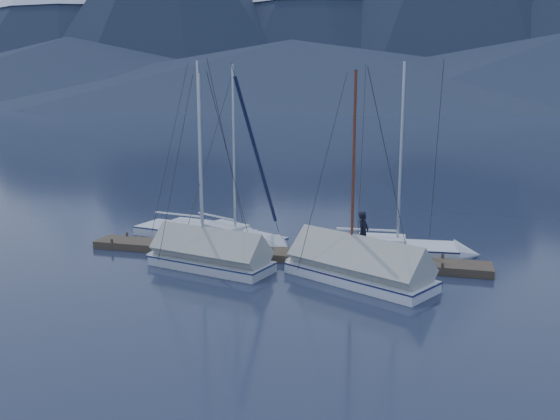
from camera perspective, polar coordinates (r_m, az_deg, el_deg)
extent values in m
plane|color=black|center=(24.68, -1.24, -5.90)|extent=(1000.00, 1000.00, 0.00)
cone|color=#475675|center=(519.97, -16.38, 17.23)|extent=(308.00, 308.00, 130.00)
cone|color=#475675|center=(481.87, 1.25, 19.37)|extent=(352.00, 352.00, 150.00)
cone|color=#192133|center=(396.35, -20.52, 16.43)|extent=(209.00, 209.00, 95.00)
cone|color=#192133|center=(327.77, 2.74, 17.89)|extent=(171.00, 171.00, 90.00)
cone|color=#192133|center=(330.58, -19.53, 12.44)|extent=(364.00, 364.00, 35.00)
cone|color=#192133|center=(271.05, 1.12, 12.93)|extent=(416.00, 416.00, 30.00)
cube|color=#382D23|center=(26.47, 0.00, -4.31)|extent=(18.00, 1.50, 0.34)
cube|color=black|center=(28.66, -11.67, -3.79)|extent=(3.00, 1.30, 0.30)
cube|color=black|center=(26.54, 0.00, -4.77)|extent=(3.00, 1.30, 0.30)
cube|color=black|center=(25.67, 13.09, -5.63)|extent=(3.00, 1.30, 0.30)
cylinder|color=#382D23|center=(30.09, -14.50, -2.41)|extent=(0.12, 0.12, 0.35)
cylinder|color=#382D23|center=(28.92, -15.87, -3.04)|extent=(0.12, 0.12, 0.35)
cylinder|color=#382D23|center=(28.74, -9.30, -2.84)|extent=(0.12, 0.12, 0.35)
cylinder|color=#382D23|center=(27.51, -10.51, -3.52)|extent=(0.12, 0.12, 0.35)
cylinder|color=#382D23|center=(27.65, -3.62, -3.27)|extent=(0.12, 0.12, 0.35)
cylinder|color=#382D23|center=(26.37, -4.61, -4.01)|extent=(0.12, 0.12, 0.35)
cylinder|color=#382D23|center=(26.85, 2.46, -3.70)|extent=(0.12, 0.12, 0.35)
cylinder|color=#382D23|center=(25.53, 1.75, -4.49)|extent=(0.12, 0.12, 0.35)
cylinder|color=#382D23|center=(26.37, 8.84, -4.11)|extent=(0.12, 0.12, 0.35)
cylinder|color=#382D23|center=(25.03, 8.47, -4.94)|extent=(0.12, 0.12, 0.35)
cylinder|color=#382D23|center=(26.23, 15.38, -4.47)|extent=(0.12, 0.12, 0.35)
cylinder|color=#382D23|center=(24.88, 15.37, -5.33)|extent=(0.12, 0.12, 0.35)
cube|color=silver|center=(30.64, -8.18, -2.35)|extent=(6.51, 3.20, 0.69)
cube|color=silver|center=(30.71, -8.16, -2.92)|extent=(5.42, 2.11, 0.31)
cube|color=#1A284E|center=(30.57, -8.19, -1.82)|extent=(6.57, 3.23, 0.06)
cone|color=silver|center=(28.82, -2.26, -3.12)|extent=(1.49, 2.17, 1.99)
cube|color=silver|center=(30.70, -8.68, -1.39)|extent=(2.41, 1.83, 0.31)
cylinder|color=#B2B7BF|center=(29.67, -7.75, 6.03)|extent=(0.12, 0.12, 8.31)
cylinder|color=#B2B7BF|center=(31.01, -9.82, -0.41)|extent=(2.77, 0.61, 0.09)
cylinder|color=#26262B|center=(28.84, -5.16, 5.94)|extent=(0.61, 3.09, 8.32)
cube|color=silver|center=(29.82, -4.85, -2.66)|extent=(6.34, 4.61, 0.67)
cube|color=silver|center=(29.90, -4.84, -3.23)|extent=(5.11, 3.38, 0.30)
cube|color=navy|center=(29.76, -4.86, -2.13)|extent=(6.41, 4.66, 0.06)
cone|color=silver|center=(27.41, 0.10, -3.87)|extent=(1.89, 2.25, 1.95)
cube|color=silver|center=(29.93, -5.26, -1.66)|extent=(2.55, 2.25, 0.30)
cylinder|color=#B2B7BF|center=(28.78, -4.45, 5.73)|extent=(0.12, 0.12, 8.13)
cylinder|color=#B2B7BF|center=(30.35, -6.18, -0.61)|extent=(2.48, 1.35, 0.09)
cylinder|color=#26262B|center=(27.69, -2.30, 5.54)|extent=(1.44, 2.73, 8.13)
cube|color=silver|center=(27.78, 10.36, -3.85)|extent=(6.25, 2.53, 0.67)
cube|color=silver|center=(27.86, 10.34, -4.46)|extent=(5.26, 1.54, 0.30)
cube|color=#181746|center=(27.71, 10.38, -3.28)|extent=(6.31, 2.56, 0.06)
cone|color=silver|center=(28.01, 17.57, -4.08)|extent=(1.28, 2.04, 1.95)
cube|color=silver|center=(27.66, 9.76, -2.85)|extent=(2.25, 1.60, 0.30)
cylinder|color=#B2B7BF|center=(26.99, 11.56, 5.18)|extent=(0.12, 0.12, 8.13)
cylinder|color=#B2B7BF|center=(27.57, 8.32, -1.88)|extent=(2.74, 0.32, 0.09)
cylinder|color=#26262B|center=(27.06, 14.80, 5.05)|extent=(0.28, 3.06, 8.14)
cube|color=white|center=(23.47, 7.59, -6.61)|extent=(6.25, 4.62, 0.63)
cube|color=white|center=(23.56, 7.58, -7.28)|extent=(5.02, 3.37, 0.29)
cube|color=#191849|center=(23.39, 7.61, -5.99)|extent=(6.31, 4.67, 0.06)
cone|color=white|center=(25.49, 1.32, -5.06)|extent=(1.87, 2.28, 2.03)
cylinder|color=#592819|center=(22.77, 7.08, 3.58)|extent=(0.12, 0.12, 7.68)
cylinder|color=#592819|center=(22.70, 9.63, -4.94)|extent=(2.41, 1.31, 0.09)
cylinder|color=#26262B|center=(23.67, 4.15, 3.93)|extent=(1.40, 2.67, 7.68)
cube|color=#9FA196|center=(23.27, 7.64, -4.97)|extent=(6.00, 4.52, 2.15)
cube|color=silver|center=(25.19, -6.66, -5.34)|extent=(5.62, 3.16, 0.63)
cube|color=silver|center=(25.28, -6.65, -5.96)|extent=(4.64, 2.13, 0.28)
cube|color=#1A244F|center=(25.12, -6.68, -4.76)|extent=(5.68, 3.19, 0.06)
cone|color=silver|center=(27.08, -11.95, -4.33)|extent=(1.46, 2.03, 1.82)
cylinder|color=#B2B7BF|center=(24.57, -7.60, 4.02)|extent=(0.11, 0.11, 7.60)
cylinder|color=#B2B7BF|center=(24.42, -4.91, -3.69)|extent=(2.34, 0.68, 0.09)
cylinder|color=#26262B|center=(25.39, -9.99, 4.19)|extent=(0.69, 2.60, 7.60)
cube|color=#9C9C92|center=(25.01, -6.70, -3.82)|extent=(5.37, 3.13, 1.93)
imported|color=black|center=(25.94, 8.00, -2.21)|extent=(0.63, 0.79, 1.89)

